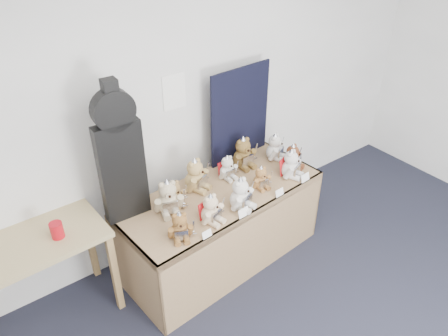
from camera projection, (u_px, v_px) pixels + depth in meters
room_shell at (174, 92)px, 3.51m from camera, size 6.00×6.00×6.00m
display_table at (227, 211)px, 3.67m from camera, size 1.82×0.87×0.73m
side_table at (38, 254)px, 3.11m from camera, size 0.98×0.57×0.80m
guitar_case at (120, 155)px, 3.09m from camera, size 0.34×0.11×1.11m
navy_board at (240, 114)px, 3.88m from camera, size 0.65×0.06×0.87m
red_cup at (57, 230)px, 3.04m from camera, size 0.09×0.09×0.12m
teddy_front_far_left at (180, 227)px, 3.11m from camera, size 0.20×0.20×0.25m
teddy_front_left at (211, 210)px, 3.27m from camera, size 0.23×0.20×0.27m
teddy_front_centre at (241, 195)px, 3.40m from camera, size 0.25×0.23×0.30m
teddy_front_right at (261, 178)px, 3.64m from camera, size 0.18×0.16×0.23m
teddy_front_far_right at (291, 165)px, 3.78m from camera, size 0.24×0.23×0.29m
teddy_front_end at (293, 158)px, 3.88m from camera, size 0.22×0.21×0.27m
teddy_back_left at (168, 198)px, 3.35m from camera, size 0.26×0.24×0.32m
teddy_back_centre_left at (196, 176)px, 3.61m from camera, size 0.26×0.25×0.32m
teddy_back_centre_right at (228, 168)px, 3.76m from camera, size 0.19×0.16×0.24m
teddy_back_right at (243, 154)px, 3.90m from camera, size 0.26×0.21×0.32m
teddy_back_end at (275, 148)px, 4.02m from camera, size 0.23×0.22×0.28m
teddy_back_far_left at (174, 194)px, 3.44m from camera, size 0.21×0.17×0.25m
entry_card_a at (207, 234)px, 3.15m from camera, size 0.08×0.02×0.06m
entry_card_b at (244, 213)px, 3.35m from camera, size 0.10×0.03×0.07m
entry_card_c at (280, 193)px, 3.57m from camera, size 0.09×0.03×0.06m
entry_card_d at (305, 178)px, 3.75m from camera, size 0.10×0.03×0.07m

